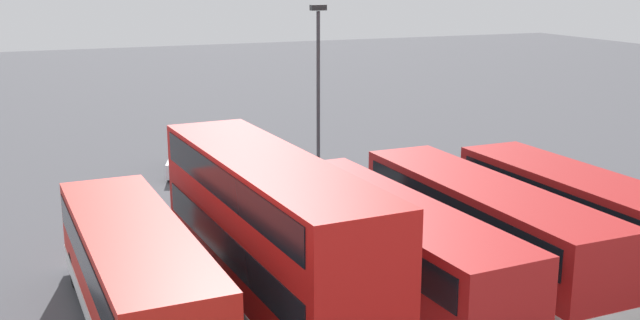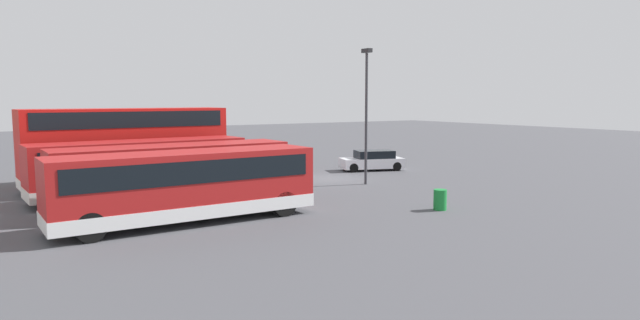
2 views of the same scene
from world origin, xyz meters
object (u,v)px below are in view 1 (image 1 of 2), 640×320
object	(u,v)px
waste_bin_yellow	(488,165)
bus_single_deck_fifth	(135,274)
lamp_post_tall	(318,81)
bus_double_decker_fourth	(269,232)
bus_single_deck_second	(483,224)
bus_single_deck_near_end	(586,217)
bus_single_deck_third	(391,246)
car_hatchback_silver	(190,157)

from	to	relation	value
waste_bin_yellow	bus_single_deck_fifth	bearing A→B (deg)	29.08
waste_bin_yellow	lamp_post_tall	bearing A→B (deg)	-12.44
bus_double_decker_fourth	lamp_post_tall	bearing A→B (deg)	-117.93
bus_double_decker_fourth	bus_single_deck_fifth	bearing A→B (deg)	-6.80
waste_bin_yellow	bus_single_deck_second	bearing A→B (deg)	54.47
bus_single_deck_near_end	bus_single_deck_third	xyz separation A→B (m)	(7.15, -0.01, 0.00)
bus_single_deck_near_end	bus_single_deck_second	bearing A→B (deg)	-9.81
bus_single_deck_second	bus_single_deck_fifth	world-z (taller)	same
bus_single_deck_third	bus_single_deck_fifth	xyz separation A→B (m)	(7.27, -0.66, -0.00)
bus_single_deck_third	bus_single_deck_fifth	bearing A→B (deg)	-5.19
bus_single_deck_third	bus_double_decker_fourth	bearing A→B (deg)	-3.60
bus_double_decker_fourth	car_hatchback_silver	distance (m)	16.74
bus_single_deck_third	waste_bin_yellow	xyz separation A→B (m)	(-10.81, -10.71, -1.15)
lamp_post_tall	waste_bin_yellow	xyz separation A→B (m)	(-8.00, 1.76, -4.22)
bus_single_deck_third	lamp_post_tall	distance (m)	13.16
bus_single_deck_near_end	car_hatchback_silver	xyz separation A→B (m)	(9.27, -16.82, -0.92)
bus_single_deck_third	bus_double_decker_fourth	xyz separation A→B (m)	(3.68, -0.23, 0.83)
bus_double_decker_fourth	car_hatchback_silver	bearing A→B (deg)	-95.36
bus_single_deck_third	bus_single_deck_second	bearing A→B (deg)	-170.43
bus_single_deck_near_end	waste_bin_yellow	xyz separation A→B (m)	(-3.66, -10.72, -1.15)
bus_double_decker_fourth	waste_bin_yellow	bearing A→B (deg)	-144.12
car_hatchback_silver	waste_bin_yellow	size ratio (longest dim) A/B	5.00
bus_single_deck_third	bus_single_deck_near_end	bearing A→B (deg)	179.92
car_hatchback_silver	bus_single_deck_third	bearing A→B (deg)	97.19
car_hatchback_silver	lamp_post_tall	bearing A→B (deg)	138.76
bus_single_deck_near_end	bus_single_deck_third	distance (m)	7.15
waste_bin_yellow	car_hatchback_silver	bearing A→B (deg)	-25.22
bus_single_deck_second	bus_double_decker_fourth	xyz separation A→B (m)	(7.27, 0.37, 0.83)
bus_single_deck_second	bus_single_deck_fifth	xyz separation A→B (m)	(10.86, -0.05, -0.00)
bus_double_decker_fourth	bus_single_deck_fifth	distance (m)	3.71
bus_double_decker_fourth	waste_bin_yellow	xyz separation A→B (m)	(-14.49, -10.48, -1.97)
bus_single_deck_near_end	bus_single_deck_fifth	size ratio (longest dim) A/B	1.03
lamp_post_tall	bus_single_deck_near_end	bearing A→B (deg)	109.15
bus_single_deck_near_end	lamp_post_tall	size ratio (longest dim) A/B	1.36
bus_double_decker_fourth	car_hatchback_silver	xyz separation A→B (m)	(-1.56, -16.57, -1.75)
bus_single_deck_third	car_hatchback_silver	xyz separation A→B (m)	(2.12, -16.81, -0.92)
bus_single_deck_near_end	bus_single_deck_fifth	world-z (taller)	same
bus_single_deck_second	bus_double_decker_fourth	bearing A→B (deg)	2.95
car_hatchback_silver	waste_bin_yellow	bearing A→B (deg)	154.78
bus_double_decker_fourth	waste_bin_yellow	world-z (taller)	bus_double_decker_fourth
bus_single_deck_near_end	bus_double_decker_fourth	distance (m)	10.86
bus_single_deck_near_end	waste_bin_yellow	distance (m)	11.39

